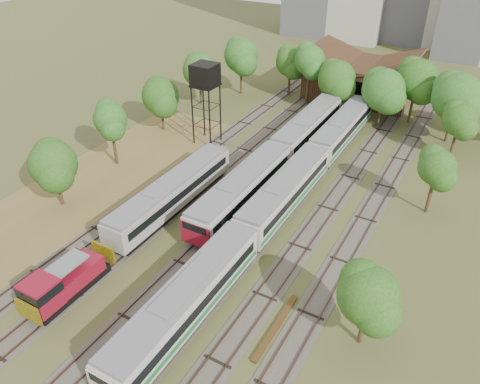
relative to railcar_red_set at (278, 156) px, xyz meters
The scene contains 14 objects.
ground 29.68m from the railcar_red_set, 86.13° to the right, with size 240.00×240.00×0.00m, color #475123.
dry_grass_patch 26.91m from the railcar_red_set, 126.60° to the right, with size 14.00×60.00×0.04m, color brown.
tracks 5.13m from the railcar_red_set, 73.65° to the right, with size 24.60×80.00×0.19m.
railcar_red_set is the anchor object (origin of this frame).
railcar_green_set 7.86m from the railcar_red_set, 59.40° to the right, with size 2.98×52.07×3.68m.
railcar_rear 27.25m from the railcar_red_set, 90.00° to the left, with size 2.69×16.08×3.31m.
shunter_locomotive 27.95m from the railcar_red_set, 102.40° to the right, with size 2.48×8.10×3.25m.
old_grey_coach 13.84m from the railcar_red_set, 115.69° to the right, with size 2.82×18.00×3.48m.
water_tower 13.51m from the railcar_red_set, 167.76° to the left, with size 3.00×3.00×10.40m.
rail_pile_far 23.95m from the railcar_red_set, 64.71° to the right, with size 0.45×7.20×0.23m, color #573918.
maintenance_shed 28.47m from the railcar_red_set, 87.99° to the left, with size 16.45×11.55×7.58m.
tree_band_left 21.83m from the railcar_red_set, 145.96° to the right, with size 8.54×56.27×8.11m.
tree_band_far 20.99m from the railcar_red_set, 76.18° to the left, with size 44.23×10.59×9.20m.
tree_band_right 17.34m from the railcar_red_set, 12.83° to the right, with size 5.30×37.38×7.09m.
Camera 1 is at (17.76, -14.45, 27.61)m, focal length 35.00 mm.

